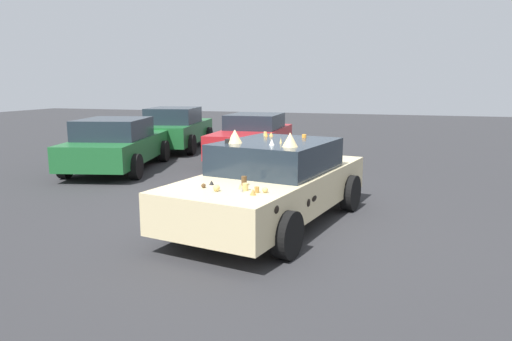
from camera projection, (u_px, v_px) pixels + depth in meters
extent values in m
plane|color=#2D2D30|center=(273.00, 223.00, 8.18)|extent=(60.00, 60.00, 0.00)
cube|color=beige|center=(273.00, 189.00, 8.08)|extent=(4.85, 2.64, 0.61)
cube|color=#1E2833|center=(277.00, 156.00, 8.10)|extent=(2.33, 2.02, 0.50)
cylinder|color=black|center=(287.00, 235.00, 6.46)|extent=(0.70, 0.34, 0.67)
cylinder|color=black|center=(178.00, 217.00, 7.32)|extent=(0.70, 0.34, 0.67)
cylinder|color=black|center=(350.00, 193.00, 8.92)|extent=(0.70, 0.34, 0.67)
cylinder|color=black|center=(263.00, 183.00, 9.79)|extent=(0.70, 0.34, 0.67)
ellipsoid|color=black|center=(309.00, 203.00, 7.11)|extent=(0.12, 0.04, 0.12)
ellipsoid|color=black|center=(184.00, 194.00, 7.37)|extent=(0.15, 0.05, 0.14)
ellipsoid|color=black|center=(247.00, 172.00, 9.09)|extent=(0.17, 0.05, 0.13)
ellipsoid|color=black|center=(314.00, 199.00, 7.31)|extent=(0.19, 0.06, 0.09)
ellipsoid|color=black|center=(294.00, 224.00, 6.68)|extent=(0.16, 0.05, 0.08)
ellipsoid|color=black|center=(288.00, 223.00, 6.47)|extent=(0.16, 0.05, 0.12)
ellipsoid|color=black|center=(176.00, 213.00, 7.25)|extent=(0.10, 0.04, 0.13)
ellipsoid|color=black|center=(351.00, 184.00, 8.94)|extent=(0.13, 0.04, 0.14)
ellipsoid|color=black|center=(277.00, 210.00, 6.13)|extent=(0.13, 0.04, 0.11)
ellipsoid|color=black|center=(179.00, 202.00, 7.28)|extent=(0.17, 0.05, 0.10)
ellipsoid|color=black|center=(346.00, 185.00, 8.71)|extent=(0.15, 0.05, 0.12)
ellipsoid|color=black|center=(260.00, 173.00, 9.60)|extent=(0.12, 0.04, 0.09)
sphere|color=tan|center=(216.00, 188.00, 6.55)|extent=(0.09, 0.09, 0.09)
cylinder|color=tan|center=(245.00, 187.00, 6.59)|extent=(0.11, 0.11, 0.10)
cylinder|color=#51381E|center=(244.00, 181.00, 6.93)|extent=(0.11, 0.11, 0.14)
cone|color=#A87A38|center=(253.00, 192.00, 6.33)|extent=(0.09, 0.09, 0.09)
sphere|color=tan|center=(265.00, 190.00, 6.46)|extent=(0.08, 0.08, 0.08)
cone|color=tan|center=(240.00, 186.00, 6.68)|extent=(0.08, 0.08, 0.09)
cylinder|color=#A87A38|center=(257.00, 190.00, 6.46)|extent=(0.09, 0.09, 0.08)
cone|color=gray|center=(242.00, 189.00, 6.50)|extent=(0.06, 0.06, 0.10)
cone|color=black|center=(212.00, 183.00, 6.96)|extent=(0.08, 0.08, 0.07)
sphere|color=#51381E|center=(204.00, 186.00, 6.76)|extent=(0.07, 0.07, 0.07)
cylinder|color=orange|center=(304.00, 136.00, 8.56)|extent=(0.11, 0.11, 0.06)
cylinder|color=black|center=(228.00, 141.00, 7.77)|extent=(0.13, 0.13, 0.07)
cone|color=orange|center=(266.00, 134.00, 8.75)|extent=(0.07, 0.07, 0.09)
cone|color=silver|center=(272.00, 142.00, 7.52)|extent=(0.12, 0.12, 0.10)
cone|color=#A87A38|center=(271.00, 134.00, 8.79)|extent=(0.11, 0.11, 0.07)
cone|color=tan|center=(281.00, 140.00, 7.75)|extent=(0.06, 0.06, 0.09)
cone|color=gray|center=(287.00, 141.00, 7.86)|extent=(0.07, 0.07, 0.06)
cone|color=gray|center=(290.00, 140.00, 7.70)|extent=(0.09, 0.09, 0.12)
cylinder|color=tan|center=(265.00, 134.00, 8.80)|extent=(0.08, 0.08, 0.08)
cone|color=#D8BC7F|center=(290.00, 140.00, 7.32)|extent=(0.25, 0.25, 0.22)
cone|color=#D8BC7F|center=(235.00, 136.00, 7.78)|extent=(0.25, 0.25, 0.22)
cube|color=#1E602D|center=(119.00, 148.00, 13.16)|extent=(4.70, 2.77, 0.63)
cube|color=#1E2833|center=(114.00, 129.00, 12.76)|extent=(2.31, 2.06, 0.53)
cylinder|color=black|center=(106.00, 151.00, 14.61)|extent=(0.68, 0.37, 0.64)
cylinder|color=black|center=(164.00, 151.00, 14.49)|extent=(0.68, 0.37, 0.64)
cylinder|color=black|center=(65.00, 166.00, 11.93)|extent=(0.68, 0.37, 0.64)
cylinder|color=black|center=(136.00, 167.00, 11.81)|extent=(0.68, 0.37, 0.64)
cube|color=#1E602D|center=(176.00, 132.00, 17.23)|extent=(4.65, 2.53, 0.68)
cube|color=#1E2833|center=(174.00, 115.00, 16.83)|extent=(2.21, 1.93, 0.55)
cylinder|color=black|center=(164.00, 135.00, 18.71)|extent=(0.71, 0.34, 0.68)
cylinder|color=black|center=(209.00, 136.00, 18.51)|extent=(0.71, 0.34, 0.68)
cylinder|color=black|center=(140.00, 144.00, 16.05)|extent=(0.71, 0.34, 0.68)
cylinder|color=black|center=(191.00, 145.00, 15.85)|extent=(0.71, 0.34, 0.68)
cube|color=red|center=(252.00, 140.00, 14.74)|extent=(4.55, 1.91, 0.69)
cube|color=#1E2833|center=(255.00, 121.00, 14.94)|extent=(2.02, 1.64, 0.45)
cylinder|color=black|center=(269.00, 157.00, 13.27)|extent=(0.65, 0.25, 0.64)
cylinder|color=black|center=(211.00, 155.00, 13.69)|extent=(0.65, 0.25, 0.64)
cylinder|color=black|center=(288.00, 145.00, 15.90)|extent=(0.65, 0.25, 0.64)
cylinder|color=black|center=(239.00, 143.00, 16.33)|extent=(0.65, 0.25, 0.64)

